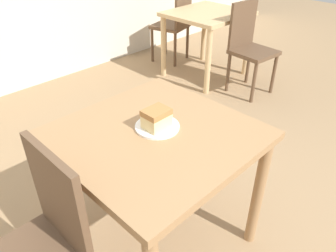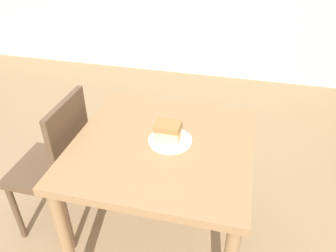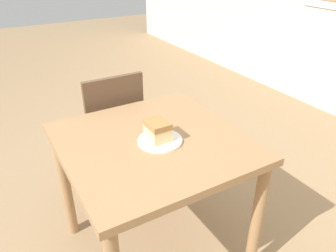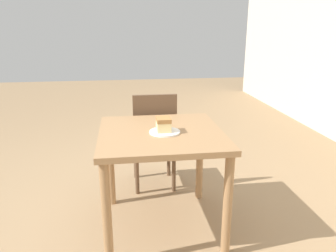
# 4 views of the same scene
# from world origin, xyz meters

# --- Properties ---
(dining_table_near) EXTENTS (0.88, 0.87, 0.77)m
(dining_table_near) POSITION_xyz_m (0.02, 0.50, 0.65)
(dining_table_near) COLOR #9E754C
(dining_table_near) RESTS_ON ground_plane
(dining_table_far) EXTENTS (0.82, 0.76, 0.74)m
(dining_table_far) POSITION_xyz_m (2.07, 1.84, 0.61)
(dining_table_far) COLOR tan
(dining_table_far) RESTS_ON ground_plane
(chair_near_window) EXTENTS (0.40, 0.40, 0.92)m
(chair_near_window) POSITION_xyz_m (-0.61, 0.51, 0.50)
(chair_near_window) COLOR brown
(chair_near_window) RESTS_ON ground_plane
(chair_far_corner) EXTENTS (0.43, 0.43, 0.92)m
(chair_far_corner) POSITION_xyz_m (2.06, 1.27, 0.50)
(chair_far_corner) COLOR brown
(chair_far_corner) RESTS_ON ground_plane
(chair_far_opposite) EXTENTS (0.48, 0.48, 0.92)m
(chair_far_opposite) POSITION_xyz_m (2.14, 2.41, 0.50)
(chair_far_opposite) COLOR brown
(chair_far_opposite) RESTS_ON ground_plane
(plate) EXTENTS (0.21, 0.21, 0.01)m
(plate) POSITION_xyz_m (0.06, 0.52, 0.77)
(plate) COLOR white
(plate) RESTS_ON dining_table_near
(cake_slice) EXTENTS (0.12, 0.10, 0.09)m
(cake_slice) POSITION_xyz_m (0.05, 0.51, 0.82)
(cake_slice) COLOR #E5CC89
(cake_slice) RESTS_ON plate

